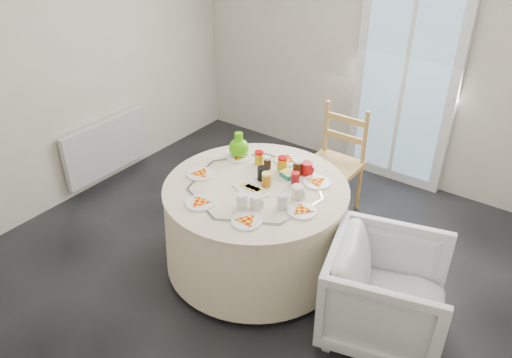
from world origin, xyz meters
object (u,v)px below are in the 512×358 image
Objects in this scene: table at (256,225)px; armchair at (387,289)px; wooden_chair at (333,167)px; radiator at (107,147)px; green_pitcher at (239,143)px.

armchair reaches higher than table.
table is 1.02m from wooden_chair.
wooden_chair reaches higher than table.
table is at bearing -5.35° from radiator.
armchair is (1.12, -0.08, 0.02)m from table.
wooden_chair is 0.97m from green_pitcher.
wooden_chair is (0.13, 1.01, 0.09)m from table.
radiator is at bearing 70.05° from armchair.
table is 1.13m from armchair.
wooden_chair is (2.11, 0.82, 0.09)m from radiator.
table is at bearing -96.66° from wooden_chair.
radiator is at bearing 174.65° from table.
green_pitcher is at bearing 3.58° from radiator.
table reaches higher than radiator.
armchair is at bearing -8.75° from green_pitcher.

